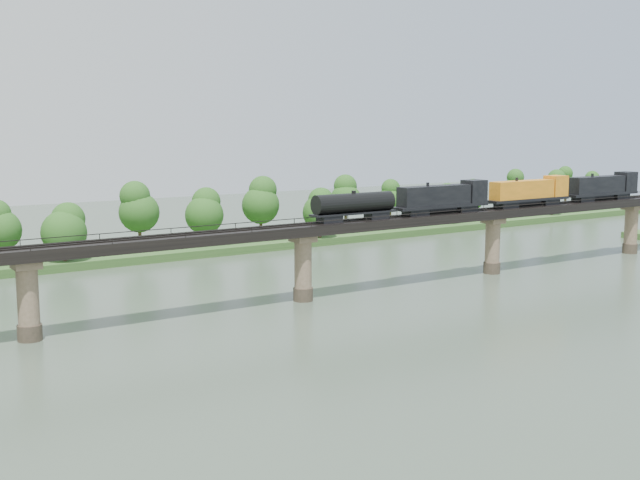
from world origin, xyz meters
TOP-DOWN VIEW (x-y plane):
  - ground at (0.00, 0.00)m, footprint 400.00×400.00m
  - far_bank at (0.00, 85.00)m, footprint 300.00×24.00m
  - bridge at (0.00, 30.00)m, footprint 236.00×30.00m
  - bridge_superstructure at (0.00, 30.00)m, footprint 220.00×4.90m
  - far_treeline at (-8.21, 80.52)m, footprint 289.06×17.54m
  - freight_train at (41.79, 30.00)m, footprint 77.62×3.02m

SIDE VIEW (x-z plane):
  - ground at x=0.00m, z-range 0.00..0.00m
  - far_bank at x=0.00m, z-range 0.00..1.60m
  - bridge at x=0.00m, z-range -0.29..11.21m
  - far_treeline at x=-8.21m, z-range 2.03..15.63m
  - bridge_superstructure at x=0.00m, z-range 11.42..12.17m
  - freight_train at x=41.79m, z-range 11.38..16.72m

